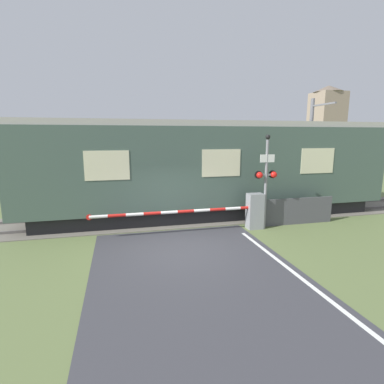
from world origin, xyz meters
name	(u,v)px	position (x,y,z in m)	size (l,w,h in m)	color
ground_plane	(183,249)	(0.00, 0.00, 0.00)	(80.00, 80.00, 0.00)	#5B6B3D
track_bed	(165,218)	(0.00, 3.71, 0.02)	(36.00, 3.20, 0.13)	#666056
train	(211,169)	(2.09, 3.71, 2.15)	(15.95, 2.76, 4.21)	black
crossing_barrier	(242,211)	(2.69, 1.51, 0.73)	(6.57, 0.44, 1.40)	gray
signal_post	(266,177)	(3.56, 1.36, 2.07)	(0.89, 0.26, 3.65)	gray
catenary_pole	(310,148)	(8.35, 5.58, 2.93)	(0.20, 1.90, 5.57)	slate
distant_building	(326,125)	(23.51, 24.22, 4.91)	(3.70, 3.70, 9.67)	gray
roadside_fence	(294,211)	(5.05, 1.63, 0.55)	(3.48, 0.06, 1.10)	#4C4C51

